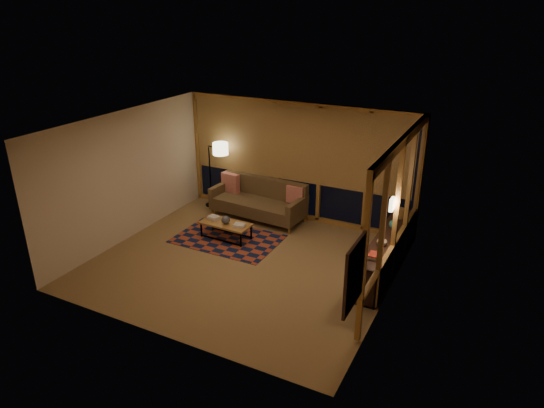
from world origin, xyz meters
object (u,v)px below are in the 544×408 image
at_px(coffee_table, 226,231).
at_px(bookshelf, 386,252).
at_px(sofa, 258,200).
at_px(floor_lamp, 210,173).

xyz_separation_m(coffee_table, bookshelf, (3.36, 0.27, 0.17)).
distance_m(sofa, bookshelf, 3.40).
relative_size(coffee_table, floor_lamp, 0.65).
height_order(sofa, bookshelf, sofa).
distance_m(coffee_table, bookshelf, 3.37).
relative_size(floor_lamp, bookshelf, 0.59).
height_order(floor_lamp, bookshelf, floor_lamp).
distance_m(sofa, coffee_table, 1.26).
xyz_separation_m(sofa, coffee_table, (-0.10, -1.23, -0.27)).
xyz_separation_m(floor_lamp, bookshelf, (4.66, -1.13, -0.48)).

